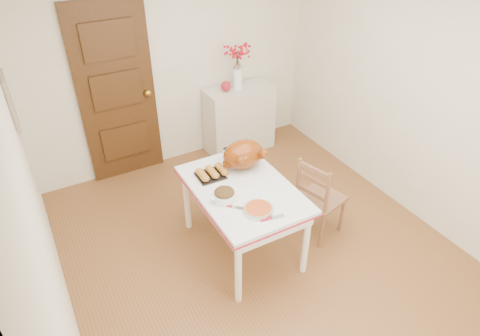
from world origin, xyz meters
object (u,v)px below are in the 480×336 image
kitchen_table (243,219)px  turkey_platter (243,156)px  chair_oak (321,196)px  pumpkin_pie (259,209)px  sideboard (239,119)px

kitchen_table → turkey_platter: bearing=59.8°
chair_oak → pumpkin_pie: chair_oak is taller
chair_oak → turkey_platter: turkey_platter is taller
turkey_platter → pumpkin_pie: 0.65m
sideboard → pumpkin_pie: (-0.94, -2.01, 0.33)m
turkey_platter → pumpkin_pie: (-0.20, -0.61, -0.12)m
sideboard → turkey_platter: size_ratio=1.90×
turkey_platter → pumpkin_pie: bearing=-108.4°
turkey_platter → pumpkin_pie: size_ratio=1.83×
chair_oak → turkey_platter: 0.88m
turkey_platter → kitchen_table: bearing=-120.7°
kitchen_table → pumpkin_pie: 0.53m
kitchen_table → pumpkin_pie: size_ratio=4.92×
chair_oak → turkey_platter: bearing=41.5°
sideboard → pumpkin_pie: sideboard is taller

